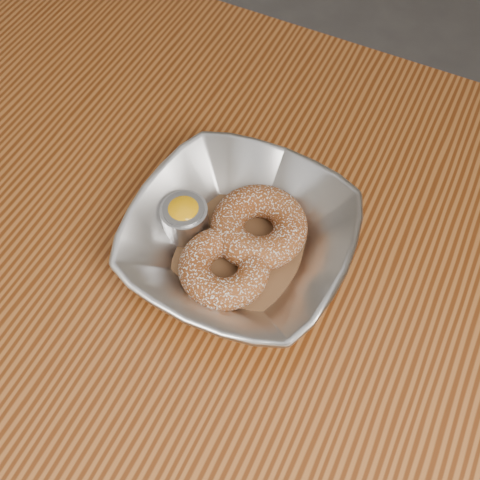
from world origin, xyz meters
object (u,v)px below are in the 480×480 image
at_px(serving_bowl, 240,240).
at_px(ramekin, 185,217).
at_px(table, 244,298).
at_px(donut_back, 259,227).
at_px(donut_front, 224,267).

distance_m(serving_bowl, ramekin, 0.07).
xyz_separation_m(table, serving_bowl, (-0.01, 0.01, 0.13)).
height_order(serving_bowl, donut_back, serving_bowl).
bearing_deg(ramekin, donut_front, -27.23).
xyz_separation_m(serving_bowl, donut_front, (-0.00, -0.04, -0.00)).
bearing_deg(table, donut_front, -107.27).
distance_m(table, serving_bowl, 0.13).
height_order(table, ramekin, ramekin).
xyz_separation_m(donut_back, ramekin, (-0.08, -0.03, 0.00)).
distance_m(donut_back, ramekin, 0.08).
bearing_deg(ramekin, serving_bowl, 1.61).
bearing_deg(donut_back, serving_bowl, -113.29).
distance_m(serving_bowl, donut_front, 0.04).
xyz_separation_m(table, ramekin, (-0.08, 0.00, 0.13)).
bearing_deg(donut_back, ramekin, -160.86).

